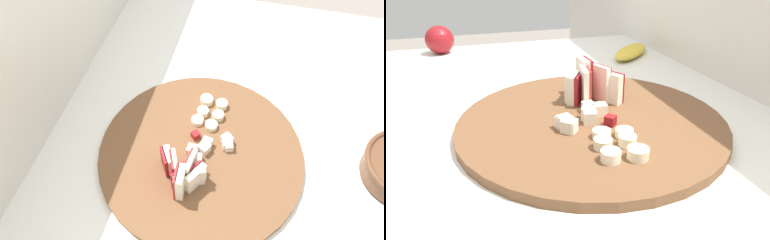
% 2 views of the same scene
% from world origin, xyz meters
% --- Properties ---
extents(tile_backsplash, '(2.40, 0.04, 1.30)m').
position_xyz_m(tile_backsplash, '(0.00, 0.45, 0.65)').
color(tile_backsplash, silver).
rests_on(tile_backsplash, ground).
extents(cutting_board, '(0.41, 0.41, 0.01)m').
position_xyz_m(cutting_board, '(0.02, 0.11, 0.89)').
color(cutting_board, brown).
rests_on(cutting_board, tiled_countertop).
extents(apple_wedge_fan, '(0.08, 0.10, 0.07)m').
position_xyz_m(apple_wedge_fan, '(-0.05, 0.13, 0.92)').
color(apple_wedge_fan, maroon).
rests_on(apple_wedge_fan, cutting_board).
extents(apple_dice_pile, '(0.07, 0.09, 0.02)m').
position_xyz_m(apple_dice_pile, '(0.04, 0.09, 0.90)').
color(apple_dice_pile, white).
rests_on(apple_dice_pile, cutting_board).
extents(banana_slice_rows, '(0.09, 0.07, 0.01)m').
position_xyz_m(banana_slice_rows, '(0.12, 0.11, 0.90)').
color(banana_slice_rows, beige).
rests_on(banana_slice_rows, cutting_board).
extents(banana_peel, '(0.16, 0.16, 0.03)m').
position_xyz_m(banana_peel, '(-0.33, 0.34, 0.89)').
color(banana_peel, gold).
rests_on(banana_peel, tiled_countertop).
extents(whole_apple, '(0.07, 0.07, 0.07)m').
position_xyz_m(whole_apple, '(-0.51, -0.13, 0.92)').
color(whole_apple, maroon).
rests_on(whole_apple, tiled_countertop).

